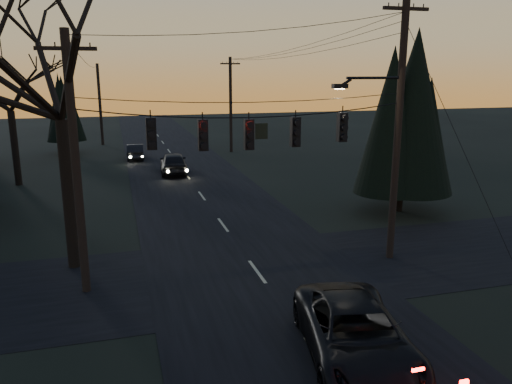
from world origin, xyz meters
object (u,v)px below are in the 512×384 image
object	(u,v)px
utility_pole_right	(389,257)
suv_near	(356,335)
utility_pole_left	(87,291)
utility_pole_far_l	(103,145)
bare_tree_left	(55,54)
sedan_oncoming_a	(173,163)
evergreen_right	(405,124)
utility_pole_far_r	(231,152)
sedan_oncoming_b	(135,152)

from	to	relation	value
utility_pole_right	suv_near	distance (m)	7.88
utility_pole_right	utility_pole_left	bearing A→B (deg)	180.00
utility_pole_far_l	utility_pole_left	bearing A→B (deg)	-90.00
bare_tree_left	sedan_oncoming_a	xyz separation A→B (m)	(5.74, 16.87, -7.03)
utility_pole_right	evergreen_right	size ratio (longest dim) A/B	1.24
utility_pole_left	utility_pole_far_r	distance (m)	30.27
utility_pole_far_r	evergreen_right	distance (m)	22.88
utility_pole_right	utility_pole_far_r	distance (m)	28.00
utility_pole_left	sedan_oncoming_b	size ratio (longest dim) A/B	2.22
suv_near	utility_pole_far_r	bearing A→B (deg)	92.92
utility_pole_far_r	sedan_oncoming_b	xyz separation A→B (m)	(-8.70, -1.67, 0.63)
utility_pole_right	sedan_oncoming_a	distance (m)	20.30
utility_pole_far_r	sedan_oncoming_b	size ratio (longest dim) A/B	2.22
evergreen_right	utility_pole_far_r	bearing A→B (deg)	100.44
utility_pole_far_r	bare_tree_left	distance (m)	29.33
utility_pole_left	sedan_oncoming_a	world-z (taller)	utility_pole_left
utility_pole_far_l	bare_tree_left	bearing A→B (deg)	-90.92
utility_pole_far_l	sedan_oncoming_a	bearing A→B (deg)	-72.72
utility_pole_left	evergreen_right	bearing A→B (deg)	20.98
evergreen_right	suv_near	distance (m)	15.55
utility_pole_far_l	bare_tree_left	xyz separation A→B (m)	(-0.54, -33.59, 7.80)
utility_pole_far_r	suv_near	bearing A→B (deg)	-97.81
utility_pole_far_r	bare_tree_left	bearing A→B (deg)	-115.20
evergreen_right	suv_near	bearing A→B (deg)	-125.56
utility_pole_right	utility_pole_far_l	xyz separation A→B (m)	(-11.50, 36.00, 0.00)
bare_tree_left	utility_pole_far_r	bearing A→B (deg)	64.80
utility_pole_far_r	sedan_oncoming_a	distance (m)	10.78
bare_tree_left	sedan_oncoming_b	size ratio (longest dim) A/B	2.91
sedan_oncoming_a	bare_tree_left	bearing A→B (deg)	75.25
utility_pole_left	sedan_oncoming_a	size ratio (longest dim) A/B	1.87
utility_pole_far_l	bare_tree_left	world-z (taller)	bare_tree_left
sedan_oncoming_a	sedan_oncoming_b	xyz separation A→B (m)	(-2.40, 7.05, -0.14)
utility_pole_left	utility_pole_far_r	xyz separation A→B (m)	(11.50, 28.00, 0.00)
suv_near	sedan_oncoming_a	world-z (taller)	sedan_oncoming_a
utility_pole_right	suv_near	xyz separation A→B (m)	(-4.70, -6.29, 0.74)
utility_pole_left	evergreen_right	xyz separation A→B (m)	(15.56, 5.97, 4.63)
utility_pole_right	sedan_oncoming_a	xyz separation A→B (m)	(-6.30, 19.28, 0.77)
bare_tree_left	suv_near	world-z (taller)	bare_tree_left
sedan_oncoming_b	utility_pole_far_r	bearing A→B (deg)	-166.83
bare_tree_left	utility_pole_far_l	bearing A→B (deg)	89.08
utility_pole_far_l	sedan_oncoming_b	world-z (taller)	utility_pole_far_l
utility_pole_far_l	suv_near	world-z (taller)	utility_pole_far_l
suv_near	sedan_oncoming_b	xyz separation A→B (m)	(-4.00, 32.61, -0.11)
suv_near	sedan_oncoming_b	distance (m)	32.86
sedan_oncoming_a	sedan_oncoming_b	size ratio (longest dim) A/B	1.19
utility_pole_right	utility_pole_far_r	world-z (taller)	utility_pole_right
utility_pole_left	utility_pole_far_r	bearing A→B (deg)	67.67
utility_pole_far_l	sedan_oncoming_b	size ratio (longest dim) A/B	2.09
utility_pole_right	bare_tree_left	xyz separation A→B (m)	(-12.04, 2.41, 7.80)
utility_pole_right	utility_pole_far_r	size ratio (longest dim) A/B	1.18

